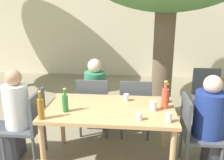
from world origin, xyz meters
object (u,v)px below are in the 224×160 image
Objects in this scene: person_seated_0 at (11,120)px; amber_bottle_0 at (41,108)px; drinking_glass_1 at (139,116)px; drinking_glass_2 at (153,106)px; patio_chair_4 at (207,93)px; patio_chair_1 at (194,129)px; wine_bottle_3 at (167,95)px; patio_chair_3 at (135,105)px; person_seated_1 at (215,129)px; dining_table_front at (110,114)px; soda_bottle_2 at (165,98)px; drinking_glass_0 at (126,97)px; person_seated_2 at (96,98)px; patio_chair_2 at (94,104)px; green_bottle_1 at (65,103)px; drinking_glass_3 at (169,117)px; patio_chair_0 at (30,122)px.

person_seated_0 is 0.74m from amber_bottle_0.
drinking_glass_1 is 0.72× the size of drinking_glass_2.
patio_chair_4 is 1.96m from drinking_glass_1.
patio_chair_1 is 3.71× the size of wine_bottle_3.
patio_chair_3 is 1.14m from person_seated_1.
dining_table_front is at bearing 90.00° from patio_chair_1.
person_seated_0 reaches higher than soda_bottle_2.
patio_chair_3 is at bearing 74.34° from drinking_glass_0.
dining_table_front is 4.60× the size of soda_bottle_2.
patio_chair_1 reaches higher than dining_table_front.
amber_bottle_0 is at bearing -164.19° from drinking_glass_2.
person_seated_2 reaches higher than soda_bottle_2.
drinking_glass_1 is (-0.34, -0.53, -0.05)m from wine_bottle_3.
dining_table_front is 1.34× the size of person_seated_2.
amber_bottle_0 reaches higher than patio_chair_1.
patio_chair_2 is 1.88m from patio_chair_4.
person_seated_1 reaches higher than soda_bottle_2.
patio_chair_2 is 1.00× the size of patio_chair_3.
drinking_glass_2 is (0.99, 0.12, -0.05)m from green_bottle_1.
patio_chair_1 is 0.89m from drinking_glass_0.
soda_bottle_2 is 3.98× the size of drinking_glass_1.
patio_chair_4 is at bearing 41.34° from dining_table_front.
patio_chair_3 is 8.21× the size of drinking_glass_3.
wine_bottle_3 reaches higher than patio_chair_1.
person_seated_2 is 9.90× the size of drinking_glass_2.
drinking_glass_1 is at bearing -121.52° from drinking_glass_2.
green_bottle_1 is at bearing 95.08° from person_seated_1.
patio_chair_0 is 9.93× the size of drinking_glass_0.
patio_chair_3 is at bearing 65.58° from dining_table_front.
amber_bottle_0 is at bearing 56.35° from person_seated_0.
patio_chair_4 is 2.69× the size of soda_bottle_2.
patio_chair_4 is 2.83× the size of amber_bottle_0.
amber_bottle_0 is at bearing -142.43° from patio_chair_4.
person_seated_2 is at bearing 130.79° from drinking_glass_2.
patio_chair_1 is 0.55m from drinking_glass_3.
patio_chair_3 is at bearing 109.05° from drinking_glass_3.
patio_chair_2 is 10.73× the size of drinking_glass_1.
dining_table_front is at bearing 114.42° from patio_chair_2.
patio_chair_3 is 3.71× the size of wine_bottle_3.
drinking_glass_1 is (-0.88, -0.29, 0.25)m from person_seated_1.
drinking_glass_2 is at bearing 58.48° from drinking_glass_1.
drinking_glass_2 is (0.50, -0.03, 0.13)m from dining_table_front.
dining_table_front is 1.31× the size of person_seated_1.
drinking_glass_3 is at bearing 109.05° from patio_chair_3.
person_seated_2 is 1.32m from soda_bottle_2.
wine_bottle_3 is at bearing 145.91° from person_seated_2.
patio_chair_3 is at bearing 113.55° from person_seated_0.
person_seated_0 is (-2.22, -0.00, 0.01)m from patio_chair_1.
person_seated_0 is 1.62m from drinking_glass_1.
patio_chair_2 is 0.24m from person_seated_2.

